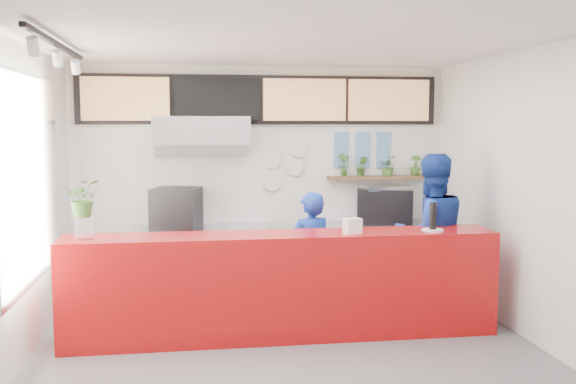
# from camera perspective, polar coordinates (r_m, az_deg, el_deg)

# --- Properties ---
(floor) EXTENTS (5.00, 5.00, 0.00)m
(floor) POSITION_cam_1_polar(r_m,az_deg,el_deg) (6.55, 0.03, -13.82)
(floor) COLOR slate
(floor) RESTS_ON ground
(ceiling) EXTENTS (5.00, 5.00, 0.00)m
(ceiling) POSITION_cam_1_polar(r_m,az_deg,el_deg) (6.21, 0.03, 13.19)
(ceiling) COLOR silver
(wall_back) EXTENTS (5.00, 0.00, 5.00)m
(wall_back) POSITION_cam_1_polar(r_m,az_deg,el_deg) (8.68, -2.39, 1.23)
(wall_back) COLOR white
(wall_back) RESTS_ON ground
(wall_left) EXTENTS (0.00, 5.00, 5.00)m
(wall_left) POSITION_cam_1_polar(r_m,az_deg,el_deg) (6.34, -22.91, -1.02)
(wall_left) COLOR white
(wall_left) RESTS_ON ground
(wall_right) EXTENTS (0.00, 5.00, 5.00)m
(wall_right) POSITION_cam_1_polar(r_m,az_deg,el_deg) (7.02, 20.65, -0.29)
(wall_right) COLOR white
(wall_right) RESTS_ON ground
(service_counter) EXTENTS (4.50, 0.60, 1.10)m
(service_counter) POSITION_cam_1_polar(r_m,az_deg,el_deg) (6.77, -0.47, -8.30)
(service_counter) COLOR #A40B0D
(service_counter) RESTS_ON ground
(cream_band) EXTENTS (5.00, 0.02, 0.80)m
(cream_band) POSITION_cam_1_polar(r_m,az_deg,el_deg) (8.64, -2.42, 8.51)
(cream_band) COLOR beige
(cream_band) RESTS_ON wall_back
(prep_bench) EXTENTS (1.80, 0.60, 0.90)m
(prep_bench) POSITION_cam_1_polar(r_m,az_deg,el_deg) (8.49, -7.56, -6.10)
(prep_bench) COLOR #B2B5BA
(prep_bench) RESTS_ON ground
(panini_oven) EXTENTS (0.69, 0.69, 0.51)m
(panini_oven) POSITION_cam_1_polar(r_m,az_deg,el_deg) (8.37, -9.88, -1.40)
(panini_oven) COLOR black
(panini_oven) RESTS_ON prep_bench
(extraction_hood) EXTENTS (1.20, 0.70, 0.35)m
(extraction_hood) POSITION_cam_1_polar(r_m,az_deg,el_deg) (8.25, -7.72, 5.45)
(extraction_hood) COLOR #B2B5BA
(extraction_hood) RESTS_ON ceiling
(hood_lip) EXTENTS (1.20, 0.69, 0.31)m
(hood_lip) POSITION_cam_1_polar(r_m,az_deg,el_deg) (8.25, -7.70, 4.06)
(hood_lip) COLOR #B2B5BA
(hood_lip) RESTS_ON ceiling
(right_bench) EXTENTS (1.80, 0.60, 0.90)m
(right_bench) POSITION_cam_1_polar(r_m,az_deg,el_deg) (8.82, 7.63, -5.63)
(right_bench) COLOR #B2B5BA
(right_bench) RESTS_ON ground
(espresso_machine) EXTENTS (0.84, 0.70, 0.47)m
(espresso_machine) POSITION_cam_1_polar(r_m,az_deg,el_deg) (8.75, 8.57, -1.21)
(espresso_machine) COLOR black
(espresso_machine) RESTS_ON right_bench
(espresso_tray) EXTENTS (0.65, 0.48, 0.06)m
(espresso_tray) POSITION_cam_1_polar(r_m,az_deg,el_deg) (8.72, 8.60, 0.39)
(espresso_tray) COLOR #B3B7BB
(espresso_tray) RESTS_ON espresso_machine
(herb_shelf) EXTENTS (1.40, 0.18, 0.04)m
(herb_shelf) POSITION_cam_1_polar(r_m,az_deg,el_deg) (8.89, 7.99, 1.29)
(herb_shelf) COLOR brown
(herb_shelf) RESTS_ON wall_back
(menu_board_far_left) EXTENTS (1.10, 0.10, 0.55)m
(menu_board_far_left) POSITION_cam_1_polar(r_m,az_deg,el_deg) (8.53, -14.24, 8.03)
(menu_board_far_left) COLOR tan
(menu_board_far_left) RESTS_ON wall_back
(menu_board_mid_left) EXTENTS (1.10, 0.10, 0.55)m
(menu_board_mid_left) POSITION_cam_1_polar(r_m,az_deg,el_deg) (8.49, -6.34, 8.19)
(menu_board_mid_left) COLOR black
(menu_board_mid_left) RESTS_ON wall_back
(menu_board_mid_right) EXTENTS (1.10, 0.10, 0.55)m
(menu_board_mid_right) POSITION_cam_1_polar(r_m,az_deg,el_deg) (8.61, 1.47, 8.19)
(menu_board_mid_right) COLOR tan
(menu_board_mid_right) RESTS_ON wall_back
(menu_board_far_right) EXTENTS (1.10, 0.10, 0.55)m
(menu_board_far_right) POSITION_cam_1_polar(r_m,az_deg,el_deg) (8.88, 8.94, 8.05)
(menu_board_far_right) COLOR tan
(menu_board_far_right) RESTS_ON wall_back
(soffit) EXTENTS (4.80, 0.04, 0.65)m
(soffit) POSITION_cam_1_polar(r_m,az_deg,el_deg) (8.61, -2.40, 8.19)
(soffit) COLOR black
(soffit) RESTS_ON wall_back
(window_pane) EXTENTS (0.04, 2.20, 1.90)m
(window_pane) POSITION_cam_1_polar(r_m,az_deg,el_deg) (6.61, -22.09, 1.02)
(window_pane) COLOR silver
(window_pane) RESTS_ON wall_left
(window_frame) EXTENTS (0.03, 2.30, 2.00)m
(window_frame) POSITION_cam_1_polar(r_m,az_deg,el_deg) (6.60, -21.92, 1.02)
(window_frame) COLOR #B2B5BA
(window_frame) RESTS_ON wall_left
(track_rail) EXTENTS (0.05, 2.40, 0.04)m
(track_rail) POSITION_cam_1_polar(r_m,az_deg,el_deg) (6.25, -19.84, 12.23)
(track_rail) COLOR black
(track_rail) RESTS_ON ceiling
(dec_plate_a) EXTENTS (0.24, 0.03, 0.24)m
(dec_plate_a) POSITION_cam_1_polar(r_m,az_deg,el_deg) (8.65, -1.39, 2.88)
(dec_plate_a) COLOR silver
(dec_plate_a) RESTS_ON wall_back
(dec_plate_b) EXTENTS (0.24, 0.03, 0.24)m
(dec_plate_b) POSITION_cam_1_polar(r_m,az_deg,el_deg) (8.69, 0.57, 2.24)
(dec_plate_b) COLOR silver
(dec_plate_b) RESTS_ON wall_back
(dec_plate_c) EXTENTS (0.24, 0.03, 0.24)m
(dec_plate_c) POSITION_cam_1_polar(r_m,az_deg,el_deg) (8.67, -1.39, 0.90)
(dec_plate_c) COLOR silver
(dec_plate_c) RESTS_ON wall_back
(dec_plate_d) EXTENTS (0.24, 0.03, 0.24)m
(dec_plate_d) POSITION_cam_1_polar(r_m,az_deg,el_deg) (8.69, 0.90, 3.89)
(dec_plate_d) COLOR silver
(dec_plate_d) RESTS_ON wall_back
(photo_frame_a) EXTENTS (0.20, 0.02, 0.25)m
(photo_frame_a) POSITION_cam_1_polar(r_m,az_deg,el_deg) (8.81, 4.76, 4.55)
(photo_frame_a) COLOR #598CBF
(photo_frame_a) RESTS_ON wall_back
(photo_frame_b) EXTENTS (0.20, 0.02, 0.25)m
(photo_frame_b) POSITION_cam_1_polar(r_m,az_deg,el_deg) (8.88, 6.65, 4.54)
(photo_frame_b) COLOR #598CBF
(photo_frame_b) RESTS_ON wall_back
(photo_frame_c) EXTENTS (0.20, 0.02, 0.25)m
(photo_frame_c) POSITION_cam_1_polar(r_m,az_deg,el_deg) (8.97, 8.51, 4.53)
(photo_frame_c) COLOR #598CBF
(photo_frame_c) RESTS_ON wall_back
(photo_frame_d) EXTENTS (0.20, 0.02, 0.25)m
(photo_frame_d) POSITION_cam_1_polar(r_m,az_deg,el_deg) (8.82, 4.74, 2.92)
(photo_frame_d) COLOR #598CBF
(photo_frame_d) RESTS_ON wall_back
(photo_frame_e) EXTENTS (0.20, 0.02, 0.25)m
(photo_frame_e) POSITION_cam_1_polar(r_m,az_deg,el_deg) (8.89, 6.63, 2.93)
(photo_frame_e) COLOR #598CBF
(photo_frame_e) RESTS_ON wall_back
(photo_frame_f) EXTENTS (0.20, 0.02, 0.25)m
(photo_frame_f) POSITION_cam_1_polar(r_m,az_deg,el_deg) (8.98, 8.48, 2.93)
(photo_frame_f) COLOR #598CBF
(photo_frame_f) RESTS_ON wall_back
(staff_center) EXTENTS (0.61, 0.48, 1.47)m
(staff_center) POSITION_cam_1_polar(r_m,az_deg,el_deg) (7.34, 1.99, -5.70)
(staff_center) COLOR navy
(staff_center) RESTS_ON ground
(staff_right) EXTENTS (0.98, 0.79, 1.89)m
(staff_right) POSITION_cam_1_polar(r_m,az_deg,el_deg) (7.60, 12.53, -3.80)
(staff_right) COLOR navy
(staff_right) RESTS_ON ground
(herb_a) EXTENTS (0.18, 0.14, 0.32)m
(herb_a) POSITION_cam_1_polar(r_m,az_deg,el_deg) (8.75, 4.97, 2.44)
(herb_a) COLOR #376623
(herb_a) RESTS_ON herb_shelf
(herb_b) EXTENTS (0.18, 0.16, 0.28)m
(herb_b) POSITION_cam_1_polar(r_m,az_deg,el_deg) (8.82, 6.59, 2.31)
(herb_b) COLOR #376623
(herb_b) RESTS_ON herb_shelf
(herb_c) EXTENTS (0.31, 0.29, 0.28)m
(herb_c) POSITION_cam_1_polar(r_m,az_deg,el_deg) (8.92, 8.94, 2.31)
(herb_c) COLOR #376623
(herb_c) RESTS_ON herb_shelf
(herb_d) EXTENTS (0.20, 0.19, 0.28)m
(herb_d) POSITION_cam_1_polar(r_m,az_deg,el_deg) (9.04, 11.27, 2.34)
(herb_d) COLOR #376623
(herb_d) RESTS_ON herb_shelf
(glass_vase) EXTENTS (0.21, 0.21, 0.23)m
(glass_vase) POSITION_cam_1_polar(r_m,az_deg,el_deg) (6.62, -17.65, -3.06)
(glass_vase) COLOR silver
(glass_vase) RESTS_ON service_counter
(basil_vase) EXTENTS (0.40, 0.36, 0.37)m
(basil_vase) POSITION_cam_1_polar(r_m,az_deg,el_deg) (6.58, -17.73, -0.53)
(basil_vase) COLOR #376623
(basil_vase) RESTS_ON glass_vase
(napkin_holder) EXTENTS (0.21, 0.17, 0.16)m
(napkin_holder) POSITION_cam_1_polar(r_m,az_deg,el_deg) (6.69, 5.74, -3.02)
(napkin_holder) COLOR white
(napkin_holder) RESTS_ON service_counter
(white_plate) EXTENTS (0.29, 0.29, 0.02)m
(white_plate) POSITION_cam_1_polar(r_m,az_deg,el_deg) (6.99, 12.74, -3.32)
(white_plate) COLOR white
(white_plate) RESTS_ON service_counter
(pepper_mill) EXTENTS (0.09, 0.09, 0.29)m
(pepper_mill) POSITION_cam_1_polar(r_m,az_deg,el_deg) (6.97, 12.76, -2.10)
(pepper_mill) COLOR black
(pepper_mill) RESTS_ON white_plate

